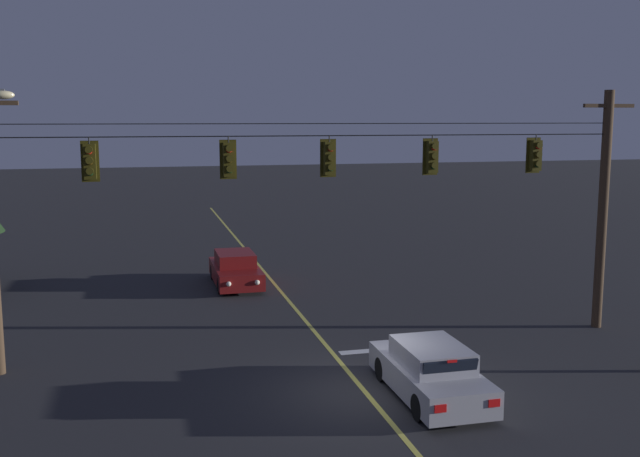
{
  "coord_description": "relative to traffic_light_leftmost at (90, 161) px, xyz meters",
  "views": [
    {
      "loc": [
        -5.45,
        -16.95,
        6.93
      ],
      "look_at": [
        0.0,
        4.73,
        3.53
      ],
      "focal_mm": 40.9,
      "sensor_mm": 36.0,
      "label": 1
    }
  ],
  "objects": [
    {
      "name": "traffic_light_leftmost",
      "position": [
        0.0,
        0.0,
        0.0
      ],
      "size": [
        0.48,
        0.41,
        1.22
      ],
      "color": "black"
    },
    {
      "name": "signal_span_assembly",
      "position": [
        6.68,
        0.02,
        -1.7
      ],
      "size": [
        20.41,
        0.32,
        7.82
      ],
      "color": "#423021",
      "rests_on": "ground"
    },
    {
      "name": "car_waiting_near_lane",
      "position": [
        8.16,
        -4.42,
        -5.11
      ],
      "size": [
        1.8,
        4.33,
        1.39
      ],
      "color": "#A5A5AD",
      "rests_on": "ground"
    },
    {
      "name": "traffic_light_left_inner",
      "position": [
        3.76,
        0.0,
        0.0
      ],
      "size": [
        0.48,
        0.41,
        1.22
      ],
      "color": "black"
    },
    {
      "name": "ground_plane",
      "position": [
        6.68,
        -3.71,
        -5.76
      ],
      "size": [
        180.0,
        180.0,
        0.0
      ],
      "primitive_type": "plane",
      "color": "#28282B"
    },
    {
      "name": "stop_bar_paint",
      "position": [
        8.58,
        -0.58,
        -5.76
      ],
      "size": [
        3.4,
        0.36,
        0.01
      ],
      "primitive_type": "cube",
      "color": "silver",
      "rests_on": "ground"
    },
    {
      "name": "traffic_light_rightmost",
      "position": [
        13.44,
        0.0,
        0.0
      ],
      "size": [
        0.48,
        0.41,
        1.22
      ],
      "color": "black"
    },
    {
      "name": "lane_centre_stripe",
      "position": [
        6.68,
        6.02,
        -5.76
      ],
      "size": [
        0.14,
        60.0,
        0.01
      ],
      "primitive_type": "cube",
      "color": "#D1C64C",
      "rests_on": "ground"
    },
    {
      "name": "traffic_light_right_inner",
      "position": [
        9.94,
        0.0,
        0.0
      ],
      "size": [
        0.48,
        0.41,
        1.22
      ],
      "color": "black"
    },
    {
      "name": "car_oncoming_lead",
      "position": [
        5.07,
        9.1,
        -5.12
      ],
      "size": [
        1.8,
        4.42,
        1.39
      ],
      "color": "maroon",
      "rests_on": "ground"
    },
    {
      "name": "traffic_light_centre",
      "position": [
        6.71,
        0.0,
        0.0
      ],
      "size": [
        0.48,
        0.41,
        1.22
      ],
      "color": "black"
    }
  ]
}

